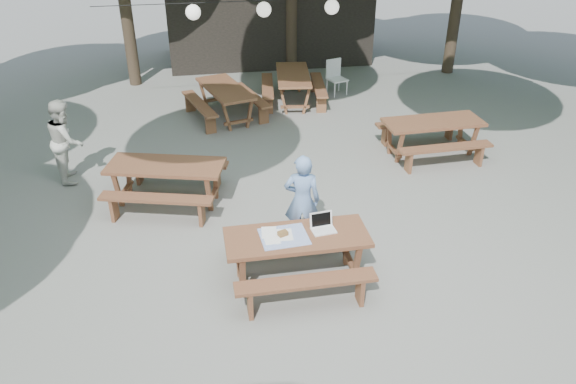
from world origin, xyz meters
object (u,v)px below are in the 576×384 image
Objects in this scene: main_picnic_table at (297,257)px; picnic_table_nw at (167,183)px; woman at (302,200)px; plastic_chair at (336,84)px; second_person at (66,140)px.

main_picnic_table is 3.13m from picnic_table_nw.
woman is (0.26, 0.90, 0.37)m from main_picnic_table.
main_picnic_table is 7.91m from plastic_chair.
woman is (2.08, -1.64, 0.37)m from picnic_table_nw.
picnic_table_nw is 2.25m from second_person.
main_picnic_table is at bearing -127.16° from plastic_chair.
second_person is (-3.65, 3.79, 0.40)m from main_picnic_table.
picnic_table_nw is 1.48× the size of woman.
plastic_chair reaches higher than picnic_table_nw.
main_picnic_table is 2.22× the size of plastic_chair.
woman is at bearing -133.62° from second_person.
plastic_chair reaches higher than main_picnic_table.
woman is 1.69× the size of plastic_chair.
plastic_chair is at bearing 64.35° from picnic_table_nw.
picnic_table_nw is (-1.82, 2.54, 0.00)m from main_picnic_table.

